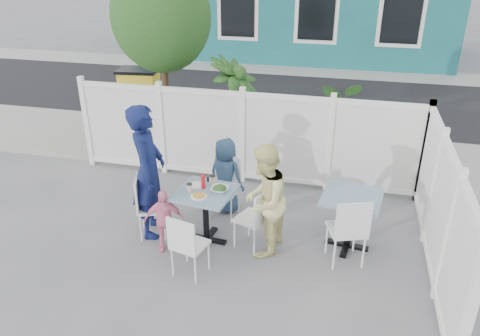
% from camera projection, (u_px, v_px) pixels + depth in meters
% --- Properties ---
extents(ground, '(80.00, 80.00, 0.00)m').
position_uv_depth(ground, '(193.00, 260.00, 6.14)').
color(ground, slate).
extents(near_sidewalk, '(24.00, 2.60, 0.01)m').
position_uv_depth(near_sidewalk, '(253.00, 149.00, 9.47)').
color(near_sidewalk, gray).
rests_on(near_sidewalk, ground).
extents(street, '(24.00, 5.00, 0.01)m').
position_uv_depth(street, '(282.00, 97.00, 12.71)').
color(street, black).
rests_on(street, ground).
extents(far_sidewalk, '(24.00, 1.60, 0.01)m').
position_uv_depth(far_sidewalk, '(296.00, 70.00, 15.43)').
color(far_sidewalk, gray).
rests_on(far_sidewalk, ground).
extents(fence_back, '(5.86, 0.08, 1.60)m').
position_uv_depth(fence_back, '(242.00, 139.00, 7.89)').
color(fence_back, white).
rests_on(fence_back, ground).
extents(fence_right, '(0.08, 3.66, 1.60)m').
position_uv_depth(fence_right, '(440.00, 214.00, 5.70)').
color(fence_right, white).
rests_on(fence_right, ground).
extents(tree, '(1.80, 1.62, 3.59)m').
position_uv_depth(tree, '(161.00, 17.00, 8.25)').
color(tree, '#382316').
rests_on(tree, ground).
extents(utility_cabinet, '(0.81, 0.62, 1.39)m').
position_uv_depth(utility_cabinet, '(141.00, 104.00, 9.87)').
color(utility_cabinet, gold).
rests_on(utility_cabinet, ground).
extents(potted_shrub_a, '(1.26, 1.26, 1.98)m').
position_uv_depth(potted_shrub_a, '(233.00, 113.00, 8.48)').
color(potted_shrub_a, '#1C3C14').
rests_on(potted_shrub_a, ground).
extents(potted_shrub_b, '(1.57, 1.43, 1.52)m').
position_uv_depth(potted_shrub_b, '(355.00, 137.00, 8.03)').
color(potted_shrub_b, '#1C3C14').
rests_on(potted_shrub_b, ground).
extents(main_table, '(0.83, 0.83, 0.78)m').
position_uv_depth(main_table, '(205.00, 203.00, 6.31)').
color(main_table, slate).
rests_on(main_table, ground).
extents(spare_table, '(0.85, 0.85, 0.79)m').
position_uv_depth(spare_table, '(351.00, 207.00, 6.17)').
color(spare_table, slate).
rests_on(spare_table, ground).
extents(chair_left, '(0.50, 0.51, 0.90)m').
position_uv_depth(chair_left, '(146.00, 202.00, 6.48)').
color(chair_left, white).
rests_on(chair_left, ground).
extents(chair_right, '(0.51, 0.52, 0.88)m').
position_uv_depth(chair_right, '(256.00, 215.00, 6.20)').
color(chair_right, white).
rests_on(chair_right, ground).
extents(chair_back, '(0.45, 0.44, 0.92)m').
position_uv_depth(chair_back, '(225.00, 182.00, 7.00)').
color(chair_back, white).
rests_on(chair_back, ground).
extents(chair_near, '(0.47, 0.46, 0.86)m').
position_uv_depth(chair_near, '(186.00, 242.00, 5.65)').
color(chair_near, white).
rests_on(chair_near, ground).
extents(chair_spare, '(0.56, 0.55, 0.97)m').
position_uv_depth(chair_spare, '(349.00, 227.00, 5.83)').
color(chair_spare, white).
rests_on(chair_spare, ground).
extents(man, '(0.62, 0.79, 1.91)m').
position_uv_depth(man, '(148.00, 172.00, 6.37)').
color(man, '#101847').
rests_on(man, ground).
extents(woman, '(0.67, 0.81, 1.54)m').
position_uv_depth(woman, '(264.00, 201.00, 6.02)').
color(woman, '#E0DC45').
rests_on(woman, ground).
extents(boy, '(0.67, 0.55, 1.18)m').
position_uv_depth(boy, '(226.00, 175.00, 7.07)').
color(boy, navy).
rests_on(boy, ground).
extents(toddler, '(0.57, 0.37, 0.89)m').
position_uv_depth(toddler, '(164.00, 220.00, 6.20)').
color(toddler, pink).
rests_on(toddler, ground).
extents(plate_main, '(0.22, 0.22, 0.01)m').
position_uv_depth(plate_main, '(199.00, 196.00, 6.09)').
color(plate_main, white).
rests_on(plate_main, main_table).
extents(plate_side, '(0.22, 0.22, 0.02)m').
position_uv_depth(plate_side, '(197.00, 185.00, 6.36)').
color(plate_side, white).
rests_on(plate_side, main_table).
extents(salad_bowl, '(0.24, 0.24, 0.06)m').
position_uv_depth(salad_bowl, '(220.00, 189.00, 6.22)').
color(salad_bowl, white).
rests_on(salad_bowl, main_table).
extents(coffee_cup_a, '(0.07, 0.07, 0.11)m').
position_uv_depth(coffee_cup_a, '(190.00, 188.00, 6.19)').
color(coffee_cup_a, beige).
rests_on(coffee_cup_a, main_table).
extents(coffee_cup_b, '(0.08, 0.08, 0.12)m').
position_uv_depth(coffee_cup_b, '(213.00, 180.00, 6.39)').
color(coffee_cup_b, beige).
rests_on(coffee_cup_b, main_table).
extents(ketchup_bottle, '(0.06, 0.06, 0.18)m').
position_uv_depth(ketchup_bottle, '(203.00, 182.00, 6.27)').
color(ketchup_bottle, red).
rests_on(ketchup_bottle, main_table).
extents(salt_shaker, '(0.03, 0.03, 0.07)m').
position_uv_depth(salt_shaker, '(204.00, 180.00, 6.45)').
color(salt_shaker, white).
rests_on(salt_shaker, main_table).
extents(pepper_shaker, '(0.03, 0.03, 0.07)m').
position_uv_depth(pepper_shaker, '(208.00, 179.00, 6.47)').
color(pepper_shaker, black).
rests_on(pepper_shaker, main_table).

